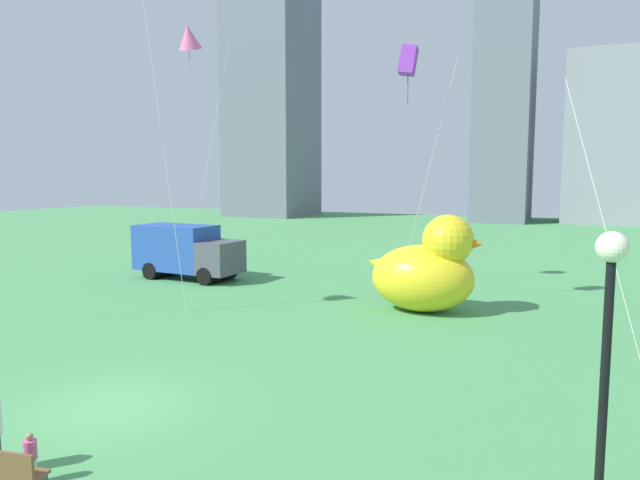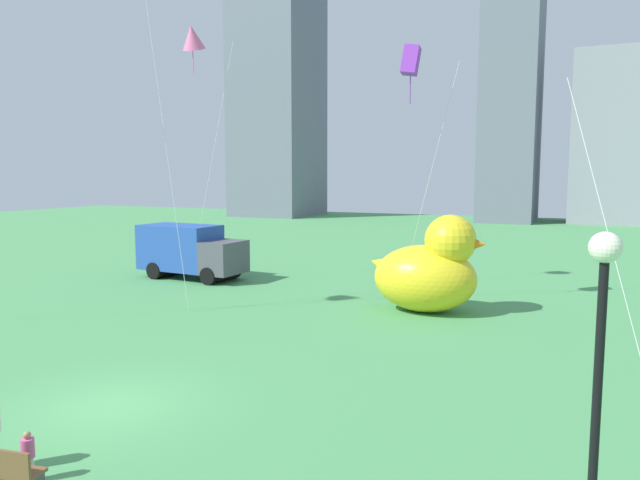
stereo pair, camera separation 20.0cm
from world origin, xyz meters
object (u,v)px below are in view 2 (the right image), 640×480
kite_pink (193,38)px  person_child (28,454)px  giant_inflatable_duck (429,270)px  lamppost (600,337)px  kite_purple (411,62)px  box_truck (190,252)px

kite_pink → person_child: bearing=-62.9°
giant_inflatable_duck → lamppost: size_ratio=1.00×
giant_inflatable_duck → kite_purple: (-0.99, 0.34, 8.33)m
person_child → giant_inflatable_duck: giant_inflatable_duck is taller
kite_pink → kite_purple: bearing=-3.7°
person_child → kite_pink: (-8.70, 17.00, 11.62)m
giant_inflatable_duck → kite_purple: size_ratio=0.45×
person_child → giant_inflatable_duck: size_ratio=0.20×
person_child → box_truck: size_ratio=0.16×
lamppost → kite_purple: size_ratio=0.45×
box_truck → kite_purple: 15.31m
person_child → lamppost: lamppost is taller
box_truck → person_child: bearing=-61.0°
giant_inflatable_duck → kite_pink: (-12.11, 1.06, 10.46)m
person_child → box_truck: bearing=119.0°
giant_inflatable_duck → box_truck: (-13.52, 2.27, -0.25)m
lamppost → box_truck: 25.78m
lamppost → kite_pink: kite_pink is taller
lamppost → kite_pink: bearing=138.6°
person_child → box_truck: box_truck is taller
giant_inflatable_duck → box_truck: size_ratio=0.80×
giant_inflatable_duck → kite_purple: bearing=161.1°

